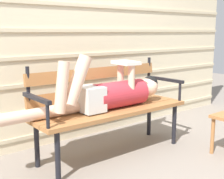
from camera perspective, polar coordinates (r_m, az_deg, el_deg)
ground_plane at (r=2.95m, az=2.19°, el=-12.72°), size 12.00×12.00×0.00m
house_siding at (r=3.38m, az=-7.08°, el=10.70°), size 5.14×0.08×2.36m
park_bench at (r=2.97m, az=-0.83°, el=-2.45°), size 1.56×0.49×0.88m
reclining_person at (r=2.87m, az=-0.74°, el=-0.65°), size 1.70×0.26×0.53m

